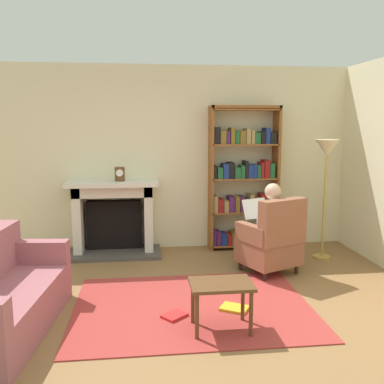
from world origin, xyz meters
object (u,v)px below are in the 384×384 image
Objects in this scene: fireplace at (114,215)px; seated_reader at (266,223)px; bookshelf at (244,181)px; floor_lamp at (326,158)px; mantel_clock at (120,174)px; side_table at (221,290)px; armchair_reading at (272,241)px.

seated_reader is at bearing -27.36° from fireplace.
floor_lamp is at bearing -32.72° from bookshelf.
bookshelf is at bearing -111.40° from seated_reader.
bookshelf is 1.12m from seated_reader.
mantel_clock is at bearing -43.31° from fireplace.
mantel_clock reaches higher than side_table.
floor_lamp is at bearing 47.06° from side_table.
side_table is at bearing -67.59° from mantel_clock.
fireplace is at bearing -53.33° from armchair_reading.
floor_lamp is (0.89, 0.52, 0.97)m from armchair_reading.
side_table is (-0.86, -1.50, -0.24)m from seated_reader.
seated_reader is at bearing -155.91° from floor_lamp.
side_table is at bearing -66.36° from fireplace.
floor_lamp reaches higher than mantel_clock.
armchair_reading is 0.59× the size of floor_lamp.
mantel_clock is 2.14m from seated_reader.
floor_lamp reaches higher than side_table.
fireplace reaches higher than side_table.
seated_reader is 1.75m from side_table.
fireplace is 3.07m from floor_lamp.
mantel_clock is 0.12× the size of floor_lamp.
floor_lamp is at bearing -11.64° from fireplace.
fireplace is 1.15× the size of seated_reader.
seated_reader is 0.69× the size of floor_lamp.
floor_lamp is at bearing 179.95° from seated_reader.
armchair_reading is 1.41m from floor_lamp.
seated_reader is at bearing -26.26° from mantel_clock.
bookshelf is 1.28× the size of floor_lamp.
mantel_clock is at bearing 169.89° from floor_lamp.
fireplace is at bearing 113.64° from side_table.
seated_reader is at bearing -87.25° from bookshelf.
bookshelf reaches higher than seated_reader.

